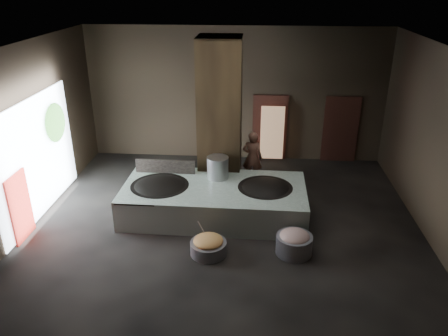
# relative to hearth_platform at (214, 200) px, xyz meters

# --- Properties ---
(floor) EXTENTS (10.00, 9.00, 0.10)m
(floor) POSITION_rel_hearth_platform_xyz_m (0.33, -0.39, -0.47)
(floor) COLOR black
(floor) RESTS_ON ground
(ceiling) EXTENTS (10.00, 9.00, 0.10)m
(ceiling) POSITION_rel_hearth_platform_xyz_m (0.33, -0.39, 4.13)
(ceiling) COLOR black
(ceiling) RESTS_ON back_wall
(back_wall) EXTENTS (10.00, 0.10, 4.50)m
(back_wall) POSITION_rel_hearth_platform_xyz_m (0.33, 4.16, 1.83)
(back_wall) COLOR black
(back_wall) RESTS_ON ground
(front_wall) EXTENTS (10.00, 0.10, 4.50)m
(front_wall) POSITION_rel_hearth_platform_xyz_m (0.33, -4.94, 1.83)
(front_wall) COLOR black
(front_wall) RESTS_ON ground
(left_wall) EXTENTS (0.10, 9.00, 4.50)m
(left_wall) POSITION_rel_hearth_platform_xyz_m (-4.72, -0.39, 1.83)
(left_wall) COLOR black
(left_wall) RESTS_ON ground
(right_wall) EXTENTS (0.10, 9.00, 4.50)m
(right_wall) POSITION_rel_hearth_platform_xyz_m (5.38, -0.39, 1.83)
(right_wall) COLOR black
(right_wall) RESTS_ON ground
(pillar) EXTENTS (1.20, 1.20, 4.50)m
(pillar) POSITION_rel_hearth_platform_xyz_m (0.03, 1.51, 1.83)
(pillar) COLOR black
(pillar) RESTS_ON ground
(hearth_platform) EXTENTS (4.87, 2.39, 0.84)m
(hearth_platform) POSITION_rel_hearth_platform_xyz_m (0.00, 0.00, 0.00)
(hearth_platform) COLOR silver
(hearth_platform) RESTS_ON ground
(platform_cap) EXTENTS (4.73, 2.27, 0.03)m
(platform_cap) POSITION_rel_hearth_platform_xyz_m (0.00, 0.00, 0.39)
(platform_cap) COLOR black
(platform_cap) RESTS_ON hearth_platform
(wok_left) EXTENTS (1.52, 1.52, 0.42)m
(wok_left) POSITION_rel_hearth_platform_xyz_m (-1.45, -0.05, 0.33)
(wok_left) COLOR black
(wok_left) RESTS_ON hearth_platform
(wok_left_rim) EXTENTS (1.55, 1.55, 0.05)m
(wok_left_rim) POSITION_rel_hearth_platform_xyz_m (-1.45, -0.05, 0.40)
(wok_left_rim) COLOR black
(wok_left_rim) RESTS_ON hearth_platform
(wok_right) EXTENTS (1.42, 1.42, 0.40)m
(wok_right) POSITION_rel_hearth_platform_xyz_m (1.35, 0.05, 0.33)
(wok_right) COLOR black
(wok_right) RESTS_ON hearth_platform
(wok_right_rim) EXTENTS (1.45, 1.45, 0.05)m
(wok_right_rim) POSITION_rel_hearth_platform_xyz_m (1.35, 0.05, 0.40)
(wok_right_rim) COLOR black
(wok_right_rim) RESTS_ON hearth_platform
(stock_pot) EXTENTS (0.59, 0.59, 0.63)m
(stock_pot) POSITION_rel_hearth_platform_xyz_m (0.05, 0.55, 0.71)
(stock_pot) COLOR #A8AAB0
(stock_pot) RESTS_ON hearth_platform
(splash_guard) EXTENTS (1.68, 0.09, 0.42)m
(splash_guard) POSITION_rel_hearth_platform_xyz_m (-1.45, 0.75, 0.61)
(splash_guard) COLOR black
(splash_guard) RESTS_ON hearth_platform
(cook) EXTENTS (0.66, 0.48, 1.68)m
(cook) POSITION_rel_hearth_platform_xyz_m (0.98, 2.04, 0.42)
(cook) COLOR #915D4A
(cook) RESTS_ON ground
(veg_basin) EXTENTS (0.94, 0.94, 0.31)m
(veg_basin) POSITION_rel_hearth_platform_xyz_m (0.04, -1.84, -0.26)
(veg_basin) COLOR gray
(veg_basin) RESTS_ON ground
(veg_fill) EXTENTS (0.69, 0.69, 0.21)m
(veg_fill) POSITION_rel_hearth_platform_xyz_m (0.04, -1.84, -0.07)
(veg_fill) COLOR #AAAA52
(veg_fill) RESTS_ON veg_basin
(ladle) EXTENTS (0.20, 0.30, 0.60)m
(ladle) POSITION_rel_hearth_platform_xyz_m (-0.11, -1.69, 0.13)
(ladle) COLOR #A8AAB0
(ladle) RESTS_ON veg_basin
(meat_basin) EXTENTS (0.95, 0.95, 0.46)m
(meat_basin) POSITION_rel_hearth_platform_xyz_m (2.02, -1.67, -0.19)
(meat_basin) COLOR gray
(meat_basin) RESTS_ON ground
(meat_fill) EXTENTS (0.70, 0.70, 0.27)m
(meat_fill) POSITION_rel_hearth_platform_xyz_m (2.02, -1.67, 0.03)
(meat_fill) COLOR #A36762
(meat_fill) RESTS_ON meat_basin
(doorway_near) EXTENTS (1.18, 0.08, 2.38)m
(doorway_near) POSITION_rel_hearth_platform_xyz_m (1.53, 4.06, 0.68)
(doorway_near) COLOR black
(doorway_near) RESTS_ON ground
(doorway_near_glow) EXTENTS (0.79, 0.04, 1.87)m
(doorway_near_glow) POSITION_rel_hearth_platform_xyz_m (1.61, 3.79, 0.63)
(doorway_near_glow) COLOR #8C6647
(doorway_near_glow) RESTS_ON ground
(doorway_far) EXTENTS (1.18, 0.08, 2.38)m
(doorway_far) POSITION_rel_hearth_platform_xyz_m (3.93, 4.06, 0.68)
(doorway_far) COLOR black
(doorway_far) RESTS_ON ground
(doorway_far_glow) EXTENTS (0.89, 0.04, 2.10)m
(doorway_far_glow) POSITION_rel_hearth_platform_xyz_m (4.06, 4.07, 0.63)
(doorway_far_glow) COLOR #8C6647
(doorway_far_glow) RESTS_ON ground
(left_opening) EXTENTS (0.04, 4.20, 3.10)m
(left_opening) POSITION_rel_hearth_platform_xyz_m (-4.62, -0.19, 1.18)
(left_opening) COLOR white
(left_opening) RESTS_ON ground
(pavilion_sliver) EXTENTS (0.05, 0.90, 1.70)m
(pavilion_sliver) POSITION_rel_hearth_platform_xyz_m (-4.55, -1.49, 0.43)
(pavilion_sliver) COLOR maroon
(pavilion_sliver) RESTS_ON ground
(tree_silhouette) EXTENTS (0.28, 1.10, 1.10)m
(tree_silhouette) POSITION_rel_hearth_platform_xyz_m (-4.52, 0.91, 1.78)
(tree_silhouette) COLOR #194714
(tree_silhouette) RESTS_ON left_opening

